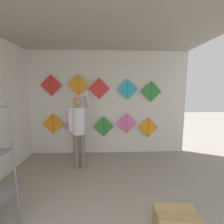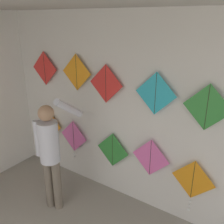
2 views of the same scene
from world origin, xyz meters
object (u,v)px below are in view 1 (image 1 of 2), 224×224
at_px(kite_1, 74,127).
at_px(kite_3, 127,123).
at_px(kite_8, 128,89).
at_px(kite_0, 53,124).
at_px(kite_2, 104,126).
at_px(kite_4, 148,129).
at_px(kite_7, 99,89).
at_px(kite_6, 78,85).
at_px(kite_5, 51,85).
at_px(kite_9, 151,91).
at_px(shopkeeper, 79,126).

relative_size(kite_1, kite_3, 1.25).
bearing_deg(kite_8, kite_0, 180.00).
distance_m(kite_2, kite_4, 1.25).
bearing_deg(kite_7, kite_4, -0.04).
height_order(kite_4, kite_6, kite_6).
bearing_deg(kite_3, kite_5, 180.00).
bearing_deg(kite_9, kite_8, 180.00).
height_order(kite_0, kite_6, kite_6).
relative_size(shopkeeper, kite_0, 3.07).
distance_m(kite_1, kite_3, 1.44).
bearing_deg(kite_2, kite_3, 0.00).
height_order(kite_4, kite_5, kite_5).
bearing_deg(kite_8, kite_1, -179.97).
distance_m(shopkeeper, kite_7, 1.20).
height_order(kite_3, kite_4, kite_3).
relative_size(kite_2, kite_6, 1.00).
height_order(kite_0, kite_9, kite_9).
distance_m(kite_1, kite_5, 1.26).
xyz_separation_m(kite_1, kite_6, (0.14, 0.00, 1.14)).
height_order(shopkeeper, kite_1, shopkeeper).
xyz_separation_m(kite_2, kite_5, (-1.37, 0.00, 1.12)).
bearing_deg(kite_4, kite_5, 179.98).
relative_size(kite_1, kite_8, 1.25).
height_order(kite_2, kite_6, kite_6).
distance_m(kite_0, kite_2, 1.38).
xyz_separation_m(kite_1, kite_8, (1.45, 0.00, 1.02)).
bearing_deg(kite_7, shopkeeper, -119.68).
height_order(kite_5, kite_7, kite_5).
distance_m(kite_3, kite_4, 0.63).
height_order(kite_4, kite_8, kite_8).
height_order(kite_3, kite_9, kite_9).
xyz_separation_m(kite_3, kite_7, (-0.75, 0.00, 0.95)).
relative_size(kite_0, kite_9, 1.00).
xyz_separation_m(shopkeeper, kite_5, (-0.82, 0.75, 0.92)).
distance_m(kite_1, kite_4, 2.05).
height_order(kite_0, kite_3, kite_0).
bearing_deg(kite_8, kite_6, 180.00).
height_order(kite_6, kite_8, kite_6).
xyz_separation_m(kite_4, kite_7, (-1.36, 0.00, 1.11)).
bearing_deg(kite_6, kite_9, 0.00).
distance_m(kite_0, kite_7, 1.57).
bearing_deg(kite_1, kite_2, 0.05).
xyz_separation_m(kite_1, kite_3, (1.44, 0.00, 0.09)).
relative_size(kite_0, kite_3, 1.00).
relative_size(kite_3, kite_5, 1.00).
height_order(shopkeeper, kite_3, shopkeeper).
xyz_separation_m(kite_1, kite_9, (2.09, 0.00, 0.97)).
bearing_deg(kite_2, kite_6, 180.00).
bearing_deg(kite_5, kite_2, 0.00).
bearing_deg(kite_7, kite_2, 0.00).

